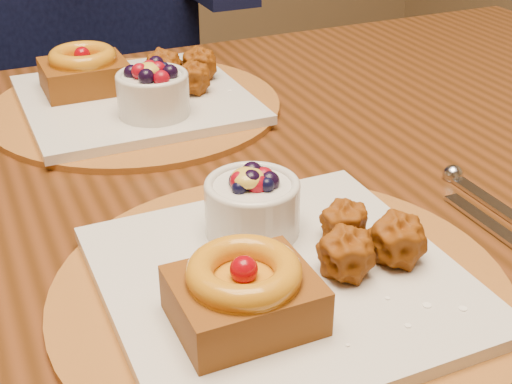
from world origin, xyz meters
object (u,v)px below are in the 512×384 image
place_setting_near (277,269)px  place_setting_far (133,93)px  chair_far (83,134)px  dining_table (195,241)px

place_setting_near → place_setting_far: place_setting_far is taller
place_setting_near → chair_far: 0.99m
dining_table → chair_far: bearing=89.1°
dining_table → place_setting_near: place_setting_near is taller
place_setting_near → chair_far: (0.01, 0.95, -0.27)m
dining_table → place_setting_far: 0.24m
place_setting_near → dining_table: bearing=89.4°
place_setting_far → chair_far: (0.01, 0.52, -0.28)m
place_setting_far → chair_far: size_ratio=0.42×
dining_table → chair_far: chair_far is taller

